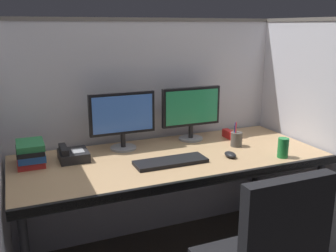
{
  "coord_description": "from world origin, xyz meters",
  "views": [
    {
      "loc": [
        -0.87,
        -1.73,
        1.52
      ],
      "look_at": [
        0.0,
        0.35,
        0.92
      ],
      "focal_mm": 40.36,
      "sensor_mm": 36.0,
      "label": 1
    }
  ],
  "objects_px": {
    "monitor_left": "(122,117)",
    "monitor_right": "(191,110)",
    "desk": "(172,164)",
    "pen_cup": "(236,139)",
    "soda_can": "(283,148)",
    "desk_phone": "(72,155)",
    "computer_mouse": "(230,155)",
    "red_stapler": "(230,135)",
    "book_stack": "(31,154)",
    "keyboard_main": "(171,162)"
  },
  "relations": [
    {
      "from": "desk",
      "to": "red_stapler",
      "type": "distance_m",
      "value": 0.58
    },
    {
      "from": "desk",
      "to": "desk_phone",
      "type": "distance_m",
      "value": 0.61
    },
    {
      "from": "desk",
      "to": "pen_cup",
      "type": "bearing_deg",
      "value": 3.06
    },
    {
      "from": "keyboard_main",
      "to": "book_stack",
      "type": "xyz_separation_m",
      "value": [
        -0.75,
        0.29,
        0.06
      ]
    },
    {
      "from": "soda_can",
      "to": "book_stack",
      "type": "bearing_deg",
      "value": 162.18
    },
    {
      "from": "monitor_right",
      "to": "keyboard_main",
      "type": "xyz_separation_m",
      "value": [
        -0.32,
        -0.39,
        -0.2
      ]
    },
    {
      "from": "monitor_left",
      "to": "keyboard_main",
      "type": "relative_size",
      "value": 1.0
    },
    {
      "from": "monitor_left",
      "to": "monitor_right",
      "type": "relative_size",
      "value": 1.0
    },
    {
      "from": "soda_can",
      "to": "desk_phone",
      "type": "bearing_deg",
      "value": 159.46
    },
    {
      "from": "monitor_left",
      "to": "pen_cup",
      "type": "bearing_deg",
      "value": -18.22
    },
    {
      "from": "desk",
      "to": "red_stapler",
      "type": "xyz_separation_m",
      "value": [
        0.54,
        0.19,
        0.08
      ]
    },
    {
      "from": "desk",
      "to": "monitor_right",
      "type": "xyz_separation_m",
      "value": [
        0.27,
        0.28,
        0.27
      ]
    },
    {
      "from": "desk_phone",
      "to": "pen_cup",
      "type": "xyz_separation_m",
      "value": [
        1.05,
        -0.15,
        0.02
      ]
    },
    {
      "from": "desk_phone",
      "to": "pen_cup",
      "type": "height_order",
      "value": "pen_cup"
    },
    {
      "from": "desk",
      "to": "computer_mouse",
      "type": "height_order",
      "value": "computer_mouse"
    },
    {
      "from": "monitor_left",
      "to": "soda_can",
      "type": "xyz_separation_m",
      "value": [
        0.85,
        -0.53,
        -0.15
      ]
    },
    {
      "from": "keyboard_main",
      "to": "red_stapler",
      "type": "distance_m",
      "value": 0.66
    },
    {
      "from": "desk",
      "to": "desk_phone",
      "type": "relative_size",
      "value": 10.0
    },
    {
      "from": "desk",
      "to": "desk_phone",
      "type": "xyz_separation_m",
      "value": [
        -0.57,
        0.17,
        0.08
      ]
    },
    {
      "from": "computer_mouse",
      "to": "soda_can",
      "type": "relative_size",
      "value": 0.79
    },
    {
      "from": "computer_mouse",
      "to": "book_stack",
      "type": "relative_size",
      "value": 0.44
    },
    {
      "from": "computer_mouse",
      "to": "desk_phone",
      "type": "xyz_separation_m",
      "value": [
        -0.9,
        0.32,
        0.02
      ]
    },
    {
      "from": "monitor_left",
      "to": "book_stack",
      "type": "bearing_deg",
      "value": -172.57
    },
    {
      "from": "keyboard_main",
      "to": "red_stapler",
      "type": "height_order",
      "value": "red_stapler"
    },
    {
      "from": "pen_cup",
      "to": "book_stack",
      "type": "bearing_deg",
      "value": 172.92
    },
    {
      "from": "monitor_left",
      "to": "keyboard_main",
      "type": "distance_m",
      "value": 0.46
    },
    {
      "from": "desk_phone",
      "to": "book_stack",
      "type": "xyz_separation_m",
      "value": [
        -0.23,
        0.01,
        0.03
      ]
    },
    {
      "from": "monitor_left",
      "to": "computer_mouse",
      "type": "xyz_separation_m",
      "value": [
        0.56,
        -0.41,
        -0.2
      ]
    },
    {
      "from": "keyboard_main",
      "to": "desk",
      "type": "bearing_deg",
      "value": 63.28
    },
    {
      "from": "red_stapler",
      "to": "pen_cup",
      "type": "bearing_deg",
      "value": -108.39
    },
    {
      "from": "computer_mouse",
      "to": "red_stapler",
      "type": "relative_size",
      "value": 0.64
    },
    {
      "from": "monitor_right",
      "to": "book_stack",
      "type": "distance_m",
      "value": 1.09
    },
    {
      "from": "computer_mouse",
      "to": "book_stack",
      "type": "distance_m",
      "value": 1.18
    },
    {
      "from": "desk_phone",
      "to": "book_stack",
      "type": "bearing_deg",
      "value": 177.12
    },
    {
      "from": "monitor_left",
      "to": "soda_can",
      "type": "bearing_deg",
      "value": -32.03
    },
    {
      "from": "monitor_right",
      "to": "soda_can",
      "type": "relative_size",
      "value": 3.52
    },
    {
      "from": "red_stapler",
      "to": "pen_cup",
      "type": "relative_size",
      "value": 0.89
    },
    {
      "from": "monitor_left",
      "to": "desk_phone",
      "type": "relative_size",
      "value": 2.26
    },
    {
      "from": "red_stapler",
      "to": "soda_can",
      "type": "xyz_separation_m",
      "value": [
        0.08,
        -0.47,
        0.03
      ]
    },
    {
      "from": "red_stapler",
      "to": "pen_cup",
      "type": "distance_m",
      "value": 0.18
    },
    {
      "from": "monitor_left",
      "to": "pen_cup",
      "type": "height_order",
      "value": "monitor_left"
    },
    {
      "from": "desk",
      "to": "keyboard_main",
      "type": "bearing_deg",
      "value": -116.72
    },
    {
      "from": "desk",
      "to": "soda_can",
      "type": "xyz_separation_m",
      "value": [
        0.62,
        -0.27,
        0.11
      ]
    },
    {
      "from": "red_stapler",
      "to": "book_stack",
      "type": "relative_size",
      "value": 0.68
    },
    {
      "from": "desk",
      "to": "book_stack",
      "type": "height_order",
      "value": "book_stack"
    },
    {
      "from": "desk_phone",
      "to": "pen_cup",
      "type": "distance_m",
      "value": 1.07
    },
    {
      "from": "red_stapler",
      "to": "desk_phone",
      "type": "xyz_separation_m",
      "value": [
        -1.11,
        -0.02,
        0.01
      ]
    },
    {
      "from": "monitor_left",
      "to": "desk_phone",
      "type": "xyz_separation_m",
      "value": [
        -0.34,
        -0.09,
        -0.18
      ]
    },
    {
      "from": "monitor_right",
      "to": "monitor_left",
      "type": "bearing_deg",
      "value": -177.69
    },
    {
      "from": "desk_phone",
      "to": "pen_cup",
      "type": "relative_size",
      "value": 1.13
    }
  ]
}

